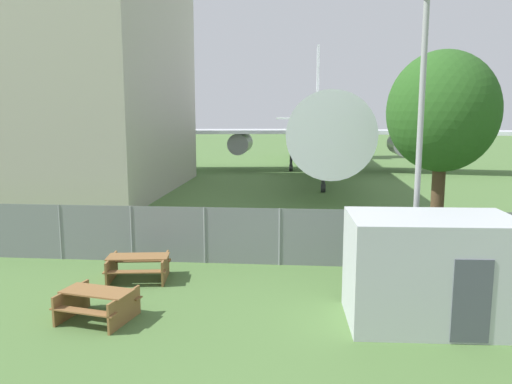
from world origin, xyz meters
TOP-DOWN VIEW (x-y plane):
  - hangar_building at (-18.01, 25.97)m, footprint 20.54×16.06m
  - perimeter_fence at (-0.00, 10.71)m, footprint 56.07×0.07m
  - airplane at (2.26, 37.21)m, footprint 32.88×40.71m
  - portable_cabin at (3.80, 6.37)m, footprint 3.96×2.49m
  - picnic_bench_near_cabin at (-4.28, 5.78)m, footprint 1.96×1.72m
  - picnic_bench_open_grass at (-4.24, 8.79)m, footprint 2.00×1.63m
  - tree_left_of_cabin at (5.76, 13.30)m, footprint 3.99×3.99m
  - light_mast at (3.87, 8.35)m, footprint 0.44×0.44m

SIDE VIEW (x-z plane):
  - picnic_bench_near_cabin at x=-4.28m, z-range 0.09..0.85m
  - picnic_bench_open_grass at x=-4.24m, z-range 0.10..0.86m
  - perimeter_fence at x=0.00m, z-range 0.00..1.94m
  - portable_cabin at x=3.80m, z-range 0.00..2.64m
  - airplane at x=2.26m, z-range -2.11..10.14m
  - tree_left_of_cabin at x=5.76m, z-range 1.43..8.74m
  - light_mast at x=3.87m, z-range 0.88..9.35m
  - hangar_building at x=-18.01m, z-range -0.81..15.53m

